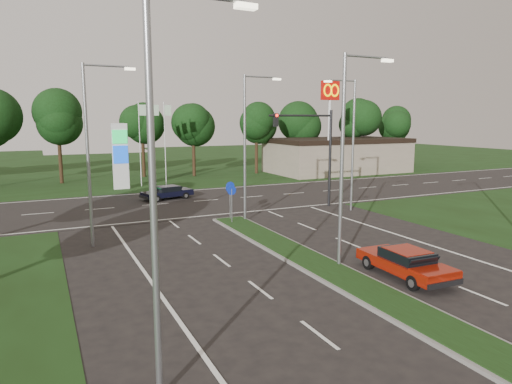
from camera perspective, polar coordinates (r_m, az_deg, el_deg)
name	(u,v)px	position (r m, az deg, el deg)	size (l,w,h in m)	color
ground	(432,326)	(15.71, 21.14, -15.35)	(160.00, 160.00, 0.00)	black
verge_far	(125,166)	(65.83, -16.06, 3.18)	(160.00, 50.00, 0.02)	black
cross_road	(194,202)	(35.86, -7.78, -1.20)	(160.00, 12.00, 0.02)	black
median_kerb	(352,283)	(18.42, 11.95, -11.05)	(2.00, 26.00, 0.12)	slate
commercial_building	(337,156)	(56.30, 10.11, 4.50)	(16.00, 9.00, 4.00)	gray
streetlight_median_near	(346,150)	(19.55, 11.21, 5.21)	(2.53, 0.22, 9.00)	gray
streetlight_median_far	(248,140)	(28.21, -1.05, 6.51)	(2.53, 0.22, 9.00)	gray
streetlight_left_near	(162,178)	(10.02, -11.71, 1.70)	(2.53, 0.22, 9.00)	gray
streetlight_left_far	(92,145)	(23.81, -19.86, 5.51)	(2.53, 0.22, 9.00)	gray
streetlight_right_far	(351,138)	(32.22, 11.77, 6.64)	(2.53, 0.22, 9.00)	gray
traffic_signal	(315,143)	(32.95, 7.40, 6.06)	(5.10, 0.42, 7.00)	black
median_signs	(231,194)	(28.52, -3.19, -0.28)	(1.16, 1.76, 2.38)	gray
gas_pylon	(123,154)	(43.37, -16.34, 4.54)	(5.80, 1.26, 8.00)	silver
mcdonalds_sign	(330,104)	(50.56, 9.24, 10.81)	(2.20, 0.47, 10.40)	silver
treeline_far	(147,115)	(50.74, -13.41, 9.37)	(6.00, 6.00, 9.90)	black
red_sedan	(405,262)	(19.62, 18.17, -8.32)	(1.88, 4.28, 1.16)	maroon
navy_sedan	(167,192)	(37.12, -11.03, -0.03)	(4.19, 2.41, 1.08)	black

